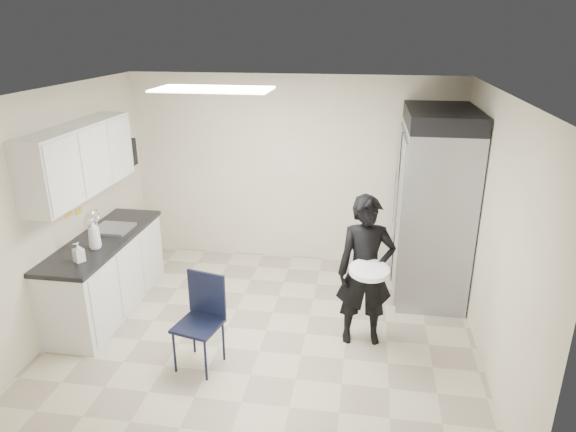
% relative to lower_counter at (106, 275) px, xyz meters
% --- Properties ---
extents(floor, '(4.50, 4.50, 0.00)m').
position_rel_lower_counter_xyz_m(floor, '(1.95, -0.20, -0.43)').
color(floor, '#B8AE91').
rests_on(floor, ground).
extents(ceiling, '(4.50, 4.50, 0.00)m').
position_rel_lower_counter_xyz_m(ceiling, '(1.95, -0.20, 2.17)').
color(ceiling, silver).
rests_on(ceiling, back_wall).
extents(back_wall, '(4.50, 0.00, 4.50)m').
position_rel_lower_counter_xyz_m(back_wall, '(1.95, 1.80, 0.87)').
color(back_wall, beige).
rests_on(back_wall, floor).
extents(left_wall, '(0.00, 4.00, 4.00)m').
position_rel_lower_counter_xyz_m(left_wall, '(-0.30, -0.20, 0.87)').
color(left_wall, beige).
rests_on(left_wall, floor).
extents(right_wall, '(0.00, 4.00, 4.00)m').
position_rel_lower_counter_xyz_m(right_wall, '(4.20, -0.20, 0.87)').
color(right_wall, beige).
rests_on(right_wall, floor).
extents(ceiling_panel, '(1.20, 0.60, 0.02)m').
position_rel_lower_counter_xyz_m(ceiling_panel, '(1.35, 0.20, 2.14)').
color(ceiling_panel, white).
rests_on(ceiling_panel, ceiling).
extents(lower_counter, '(0.60, 1.90, 0.86)m').
position_rel_lower_counter_xyz_m(lower_counter, '(0.00, 0.00, 0.00)').
color(lower_counter, silver).
rests_on(lower_counter, floor).
extents(countertop, '(0.64, 1.95, 0.05)m').
position_rel_lower_counter_xyz_m(countertop, '(0.00, 0.00, 0.46)').
color(countertop, black).
rests_on(countertop, lower_counter).
extents(sink, '(0.42, 0.40, 0.14)m').
position_rel_lower_counter_xyz_m(sink, '(0.02, 0.25, 0.44)').
color(sink, gray).
rests_on(sink, countertop).
extents(faucet, '(0.02, 0.02, 0.24)m').
position_rel_lower_counter_xyz_m(faucet, '(-0.18, 0.25, 0.59)').
color(faucet, silver).
rests_on(faucet, countertop).
extents(upper_cabinets, '(0.35, 1.80, 0.75)m').
position_rel_lower_counter_xyz_m(upper_cabinets, '(-0.13, 0.00, 1.40)').
color(upper_cabinets, silver).
rests_on(upper_cabinets, left_wall).
extents(towel_dispenser, '(0.22, 0.30, 0.35)m').
position_rel_lower_counter_xyz_m(towel_dispenser, '(-0.19, 1.15, 1.19)').
color(towel_dispenser, black).
rests_on(towel_dispenser, left_wall).
extents(notice_sticker_left, '(0.00, 0.12, 0.07)m').
position_rel_lower_counter_xyz_m(notice_sticker_left, '(-0.29, -0.10, 0.79)').
color(notice_sticker_left, yellow).
rests_on(notice_sticker_left, left_wall).
extents(notice_sticker_right, '(0.00, 0.12, 0.07)m').
position_rel_lower_counter_xyz_m(notice_sticker_right, '(-0.29, 0.10, 0.75)').
color(notice_sticker_right, yellow).
rests_on(notice_sticker_right, left_wall).
extents(commercial_fridge, '(0.80, 1.35, 2.10)m').
position_rel_lower_counter_xyz_m(commercial_fridge, '(3.78, 1.07, 0.62)').
color(commercial_fridge, gray).
rests_on(commercial_fridge, floor).
extents(fridge_compressor, '(0.80, 1.35, 0.20)m').
position_rel_lower_counter_xyz_m(fridge_compressor, '(3.78, 1.07, 1.77)').
color(fridge_compressor, black).
rests_on(fridge_compressor, commercial_fridge).
extents(folding_chair, '(0.49, 0.49, 0.92)m').
position_rel_lower_counter_xyz_m(folding_chair, '(1.42, -0.91, 0.03)').
color(folding_chair, black).
rests_on(folding_chair, floor).
extents(man_tuxedo, '(0.64, 0.47, 1.62)m').
position_rel_lower_counter_xyz_m(man_tuxedo, '(3.00, -0.20, 0.38)').
color(man_tuxedo, black).
rests_on(man_tuxedo, floor).
extents(bucket_lid, '(0.45, 0.45, 0.05)m').
position_rel_lower_counter_xyz_m(bucket_lid, '(3.03, -0.45, 0.52)').
color(bucket_lid, silver).
rests_on(bucket_lid, man_tuxedo).
extents(soap_bottle_a, '(0.13, 0.13, 0.34)m').
position_rel_lower_counter_xyz_m(soap_bottle_a, '(0.09, -0.28, 0.65)').
color(soap_bottle_a, white).
rests_on(soap_bottle_a, countertop).
extents(soap_bottle_b, '(0.13, 0.13, 0.21)m').
position_rel_lower_counter_xyz_m(soap_bottle_b, '(0.09, -0.62, 0.58)').
color(soap_bottle_b, '#B2B4BE').
rests_on(soap_bottle_b, countertop).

